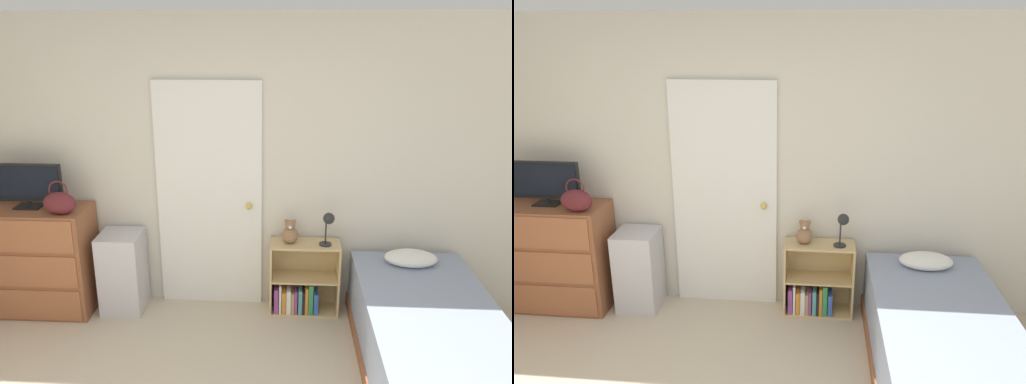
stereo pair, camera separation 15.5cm
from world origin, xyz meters
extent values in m
cube|color=beige|center=(0.00, 2.33, 1.27)|extent=(10.00, 0.06, 2.55)
cube|color=white|center=(-0.11, 2.28, 1.01)|extent=(0.91, 0.04, 2.02)
sphere|color=gold|center=(0.24, 2.23, 0.95)|extent=(0.06, 0.06, 0.06)
cube|color=brown|center=(-1.57, 2.05, 0.48)|extent=(0.88, 0.45, 0.96)
cube|color=#9D5B39|center=(-1.57, 1.82, 0.16)|extent=(0.81, 0.01, 0.28)
cube|color=#9D5B39|center=(-1.57, 1.82, 0.48)|extent=(0.81, 0.01, 0.28)
cube|color=#9D5B39|center=(-1.57, 1.82, 0.80)|extent=(0.81, 0.01, 0.28)
cube|color=black|center=(-1.63, 2.07, 0.97)|extent=(0.22, 0.16, 0.01)
cylinder|color=black|center=(-1.63, 2.07, 0.99)|extent=(0.04, 0.04, 0.04)
cube|color=black|center=(-1.63, 2.07, 1.18)|extent=(0.62, 0.03, 0.33)
cube|color=black|center=(-1.63, 2.06, 1.18)|extent=(0.58, 0.01, 0.29)
ellipsoid|color=#591E23|center=(-1.29, 1.92, 1.06)|extent=(0.27, 0.13, 0.19)
torus|color=#591E23|center=(-1.29, 1.92, 1.17)|extent=(0.16, 0.01, 0.16)
cube|color=silver|center=(-0.87, 2.09, 0.36)|extent=(0.36, 0.37, 0.72)
cube|color=tan|center=(0.44, 2.15, 0.33)|extent=(0.02, 0.26, 0.65)
cube|color=tan|center=(1.03, 2.15, 0.33)|extent=(0.02, 0.26, 0.65)
cube|color=tan|center=(0.73, 2.15, 0.01)|extent=(0.57, 0.26, 0.02)
cube|color=tan|center=(0.73, 2.15, 0.33)|extent=(0.57, 0.26, 0.02)
cube|color=tan|center=(0.73, 2.15, 0.65)|extent=(0.57, 0.26, 0.02)
cube|color=tan|center=(0.73, 2.27, 0.33)|extent=(0.60, 0.01, 0.65)
cube|color=#8C3F8C|center=(0.49, 2.13, 0.13)|extent=(0.04, 0.20, 0.23)
cube|color=white|center=(0.53, 2.12, 0.15)|extent=(0.02, 0.18, 0.27)
cube|color=orange|center=(0.56, 2.11, 0.12)|extent=(0.04, 0.17, 0.21)
cube|color=white|center=(0.60, 2.13, 0.13)|extent=(0.04, 0.21, 0.22)
cube|color=tan|center=(0.64, 2.12, 0.12)|extent=(0.03, 0.18, 0.20)
cube|color=#8C3F8C|center=(0.66, 2.13, 0.13)|extent=(0.02, 0.21, 0.22)
cube|color=teal|center=(0.70, 2.12, 0.13)|extent=(0.03, 0.19, 0.23)
cube|color=black|center=(0.73, 2.13, 0.12)|extent=(0.02, 0.21, 0.21)
cube|color=orange|center=(0.76, 2.12, 0.14)|extent=(0.03, 0.18, 0.25)
cube|color=#338C4C|center=(0.79, 2.11, 0.16)|extent=(0.04, 0.17, 0.28)
cube|color=#3359B2|center=(0.84, 2.11, 0.12)|extent=(0.04, 0.16, 0.20)
sphere|color=#8C6647|center=(0.60, 2.15, 0.73)|extent=(0.14, 0.14, 0.14)
sphere|color=#8C6647|center=(0.60, 2.15, 0.82)|extent=(0.09, 0.09, 0.09)
sphere|color=silver|center=(0.60, 2.11, 0.81)|extent=(0.03, 0.03, 0.03)
sphere|color=#8C6647|center=(0.57, 2.15, 0.85)|extent=(0.04, 0.04, 0.04)
sphere|color=#8C6647|center=(0.63, 2.15, 0.85)|extent=(0.04, 0.04, 0.04)
cylinder|color=#262628|center=(0.90, 2.12, 0.66)|extent=(0.11, 0.11, 0.01)
cylinder|color=#262628|center=(0.90, 2.12, 0.77)|extent=(0.01, 0.01, 0.21)
sphere|color=#262628|center=(0.92, 2.11, 0.90)|extent=(0.10, 0.10, 0.10)
cube|color=brown|center=(1.61, 1.36, 0.06)|extent=(0.96, 1.83, 0.12)
cube|color=#8C99B2|center=(1.61, 1.36, 0.33)|extent=(0.93, 1.77, 0.43)
ellipsoid|color=white|center=(1.61, 2.02, 0.60)|extent=(0.43, 0.28, 0.12)
camera|label=1|loc=(0.54, -1.82, 2.40)|focal=35.00mm
camera|label=2|loc=(0.69, -1.80, 2.40)|focal=35.00mm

